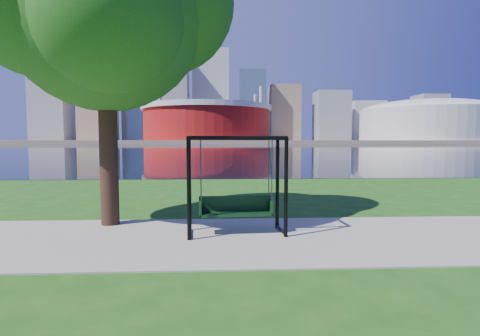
{
  "coord_description": "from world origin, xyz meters",
  "views": [
    {
      "loc": [
        -0.6,
        -8.5,
        2.16
      ],
      "look_at": [
        -0.18,
        0.0,
        1.52
      ],
      "focal_mm": 28.0,
      "sensor_mm": 36.0,
      "label": 1
    }
  ],
  "objects": [
    {
      "name": "path",
      "position": [
        0.0,
        -0.5,
        0.01
      ],
      "size": [
        120.0,
        4.0,
        0.03
      ],
      "primitive_type": "cube",
      "color": "#9E937F",
      "rests_on": "ground"
    },
    {
      "name": "arena",
      "position": [
        135.0,
        235.0,
        15.87
      ],
      "size": [
        84.0,
        84.0,
        26.56
      ],
      "color": "beige",
      "rests_on": "far_bank"
    },
    {
      "name": "river",
      "position": [
        0.0,
        102.0,
        0.01
      ],
      "size": [
        900.0,
        180.0,
        0.02
      ],
      "primitive_type": "cube",
      "color": "black",
      "rests_on": "ground"
    },
    {
      "name": "skyline",
      "position": [
        -4.27,
        319.39,
        35.89
      ],
      "size": [
        392.0,
        66.0,
        96.5
      ],
      "color": "gray",
      "rests_on": "far_bank"
    },
    {
      "name": "ground",
      "position": [
        0.0,
        0.0,
        0.0
      ],
      "size": [
        900.0,
        900.0,
        0.0
      ],
      "primitive_type": "plane",
      "color": "#1E5114",
      "rests_on": "ground"
    },
    {
      "name": "park_tree",
      "position": [
        -3.48,
        1.06,
        5.47
      ],
      "size": [
        6.34,
        5.72,
        7.87
      ],
      "color": "black",
      "rests_on": "ground"
    },
    {
      "name": "far_bank",
      "position": [
        0.0,
        306.0,
        1.0
      ],
      "size": [
        900.0,
        228.0,
        2.0
      ],
      "primitive_type": "cube",
      "color": "#937F60",
      "rests_on": "ground"
    },
    {
      "name": "stadium",
      "position": [
        -10.0,
        235.0,
        14.23
      ],
      "size": [
        83.0,
        83.0,
        32.0
      ],
      "color": "maroon",
      "rests_on": "far_bank"
    },
    {
      "name": "swing",
      "position": [
        -0.28,
        -0.08,
        1.08
      ],
      "size": [
        2.25,
        1.1,
        2.24
      ],
      "rotation": [
        0.0,
        0.0,
        0.07
      ],
      "color": "black",
      "rests_on": "ground"
    }
  ]
}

